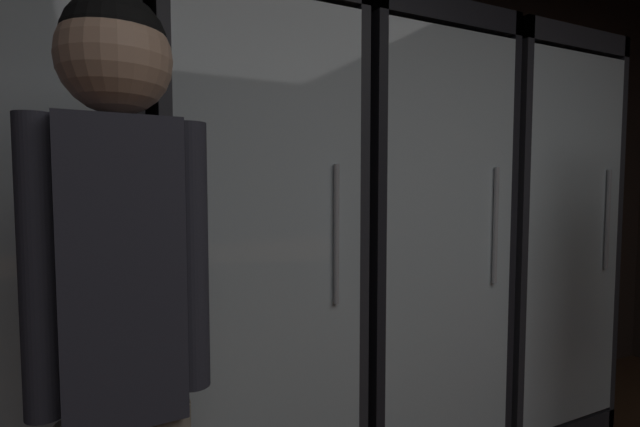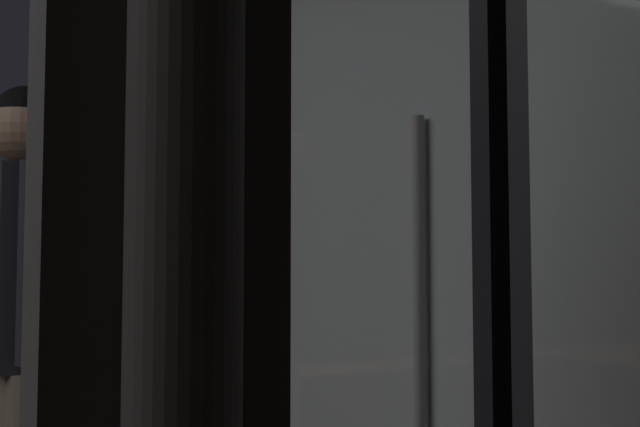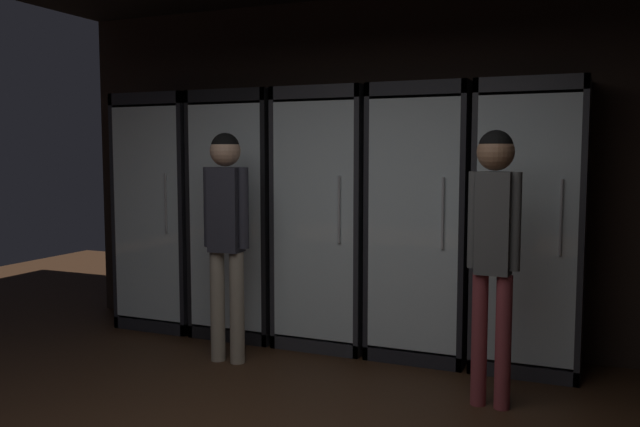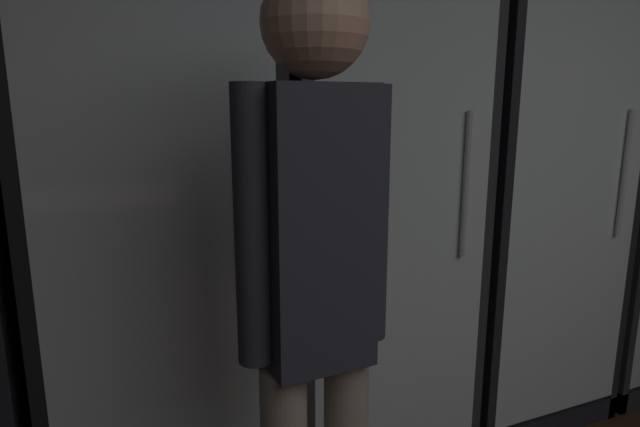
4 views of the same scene
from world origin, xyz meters
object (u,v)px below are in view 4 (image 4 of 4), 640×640
(cooler_center, at_px, (352,344))
(cooler_far_right, at_px, (581,356))
(shopper_near, at_px, (421,354))
(cooler_far_left, at_px, (164,333))
(shopper_far, at_px, (34,358))
(cooler_right, at_px, (461,349))
(cooler_left, at_px, (254,338))

(cooler_center, bearing_deg, cooler_far_right, 0.01)
(cooler_center, relative_size, shopper_near, 1.18)
(cooler_far_left, relative_size, cooler_center, 1.00)
(cooler_far_right, xyz_separation_m, shopper_near, (-0.94, -0.86, 0.12))
(cooler_far_right, relative_size, shopper_far, 1.27)
(shopper_near, distance_m, shopper_far, 2.52)
(cooler_far_left, bearing_deg, shopper_far, -101.98)
(cooler_far_left, bearing_deg, cooler_right, -0.03)
(shopper_near, bearing_deg, cooler_far_right, 42.31)
(cooler_left, bearing_deg, cooler_far_left, -179.87)
(shopper_near, bearing_deg, cooler_far_left, 159.01)
(cooler_far_left, bearing_deg, cooler_left, 0.13)
(cooler_center, xyz_separation_m, shopper_near, (0.65, -0.86, 0.13))
(cooler_right, bearing_deg, shopper_near, -99.81)
(cooler_left, relative_size, cooler_far_right, 1.00)
(cooler_center, distance_m, shopper_far, 2.21)
(cooler_center, height_order, shopper_far, cooler_center)
(cooler_far_left, distance_m, shopper_far, 1.23)
(cooler_far_right, bearing_deg, cooler_left, 179.98)
(cooler_left, relative_size, cooler_right, 1.00)
(cooler_right, xyz_separation_m, shopper_far, (-2.64, -1.20, 0.01))
(cooler_far_left, bearing_deg, shopper_near, -20.99)
(cooler_far_right, bearing_deg, cooler_far_left, -179.98)
(cooler_far_left, height_order, cooler_right, same)
(cooler_right, relative_size, shopper_far, 1.27)
(cooler_far_left, xyz_separation_m, cooler_left, (0.80, 0.00, 0.00))
(cooler_left, distance_m, shopper_far, 1.60)
(cooler_far_left, xyz_separation_m, shopper_far, (-0.26, -1.21, 0.01))
(cooler_far_right, bearing_deg, cooler_center, -179.99)
(cooler_right, relative_size, cooler_far_right, 1.00)
(cooler_center, xyz_separation_m, shopper_far, (-1.85, -1.21, 0.02))
(cooler_center, bearing_deg, cooler_left, 179.92)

